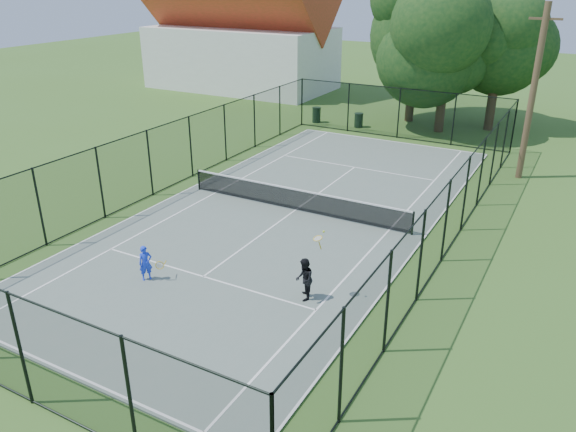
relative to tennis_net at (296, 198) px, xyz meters
The scene contains 13 objects.
ground 0.58m from the tennis_net, ahead, with size 120.00×120.00×0.00m, color #3E6522.
tennis_court 0.55m from the tennis_net, ahead, with size 11.00×24.00×0.06m, color slate.
tennis_net is the anchor object (origin of this frame).
fence 0.92m from the tennis_net, ahead, with size 13.10×26.10×3.00m.
tree_near_left 18.29m from the tennis_net, 92.27° to the left, with size 7.39×7.39×9.64m.
tree_near_mid 16.39m from the tennis_net, 83.43° to the left, with size 6.21×6.21×8.13m.
tree_near_right 18.76m from the tennis_net, 75.83° to the left, with size 5.94×5.94×8.20m.
building 28.14m from the tennis_net, 127.69° to the left, with size 15.30×8.15×11.87m.
trash_bin_left 15.24m from the tennis_net, 112.94° to the left, with size 0.58×0.58×1.01m.
trash_bin_right 14.56m from the tennis_net, 101.95° to the left, with size 0.58×0.58×0.91m.
utility_pole 12.25m from the tennis_net, 50.06° to the left, with size 1.40×0.30×8.06m.
player_blue 7.55m from the tennis_net, 101.44° to the right, with size 0.82×0.51×1.17m.
player_black 6.94m from the tennis_net, 59.71° to the right, with size 0.86×0.89×2.27m.
Camera 1 is at (10.16, -19.09, 9.20)m, focal length 35.00 mm.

